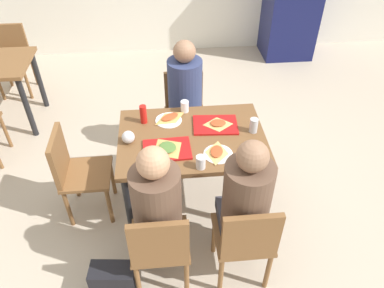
# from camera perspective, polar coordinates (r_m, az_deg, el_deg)

# --- Properties ---
(ground_plane) EXTENTS (10.00, 10.00, 0.02)m
(ground_plane) POSITION_cam_1_polar(r_m,az_deg,el_deg) (3.47, 0.00, -8.82)
(ground_plane) COLOR #B7A893
(main_table) EXTENTS (1.17, 0.84, 0.76)m
(main_table) POSITION_cam_1_polar(r_m,az_deg,el_deg) (3.00, 0.00, -0.35)
(main_table) COLOR brown
(main_table) RESTS_ON ground_plane
(chair_near_left) EXTENTS (0.40, 0.40, 0.84)m
(chair_near_left) POSITION_cam_1_polar(r_m,az_deg,el_deg) (2.58, -4.96, -15.32)
(chair_near_left) COLOR brown
(chair_near_left) RESTS_ON ground_plane
(chair_near_right) EXTENTS (0.40, 0.40, 0.84)m
(chair_near_right) POSITION_cam_1_polar(r_m,az_deg,el_deg) (2.62, 8.27, -14.23)
(chair_near_right) COLOR brown
(chair_near_right) RESTS_ON ground_plane
(chair_far_side) EXTENTS (0.40, 0.40, 0.84)m
(chair_far_side) POSITION_cam_1_polar(r_m,az_deg,el_deg) (3.74, -1.16, 5.61)
(chair_far_side) COLOR brown
(chair_far_side) RESTS_ON ground_plane
(chair_left_end) EXTENTS (0.40, 0.40, 0.84)m
(chair_left_end) POSITION_cam_1_polar(r_m,az_deg,el_deg) (3.19, -17.59, -3.72)
(chair_left_end) COLOR brown
(chair_left_end) RESTS_ON ground_plane
(person_in_red) EXTENTS (0.32, 0.42, 1.25)m
(person_in_red) POSITION_cam_1_polar(r_m,az_deg,el_deg) (2.47, -5.37, -9.38)
(person_in_red) COLOR #383842
(person_in_red) RESTS_ON ground_plane
(person_in_brown_jacket) EXTENTS (0.32, 0.42, 1.25)m
(person_in_brown_jacket) POSITION_cam_1_polar(r_m,az_deg,el_deg) (2.52, 8.14, -8.38)
(person_in_brown_jacket) COLOR #383842
(person_in_brown_jacket) RESTS_ON ground_plane
(person_far_side) EXTENTS (0.32, 0.42, 1.25)m
(person_far_side) POSITION_cam_1_polar(r_m,az_deg,el_deg) (3.49, -1.03, 7.65)
(person_far_side) COLOR #383842
(person_far_side) RESTS_ON ground_plane
(tray_red_near) EXTENTS (0.37, 0.27, 0.02)m
(tray_red_near) POSITION_cam_1_polar(r_m,az_deg,el_deg) (2.81, -3.87, -0.85)
(tray_red_near) COLOR #B21414
(tray_red_near) RESTS_ON main_table
(tray_red_far) EXTENTS (0.38, 0.28, 0.02)m
(tray_red_far) POSITION_cam_1_polar(r_m,az_deg,el_deg) (3.05, 3.60, 2.95)
(tray_red_far) COLOR #B21414
(tray_red_far) RESTS_ON main_table
(paper_plate_center) EXTENTS (0.22, 0.22, 0.01)m
(paper_plate_center) POSITION_cam_1_polar(r_m,az_deg,el_deg) (3.11, -3.62, 3.66)
(paper_plate_center) COLOR white
(paper_plate_center) RESTS_ON main_table
(paper_plate_near_edge) EXTENTS (0.22, 0.22, 0.01)m
(paper_plate_near_edge) POSITION_cam_1_polar(r_m,az_deg,el_deg) (2.78, 4.05, -1.56)
(paper_plate_near_edge) COLOR white
(paper_plate_near_edge) RESTS_ON main_table
(pizza_slice_a) EXTENTS (0.26, 0.26, 0.02)m
(pizza_slice_a) POSITION_cam_1_polar(r_m,az_deg,el_deg) (2.80, -3.77, -0.57)
(pizza_slice_a) COLOR tan
(pizza_slice_a) RESTS_ON tray_red_near
(pizza_slice_b) EXTENTS (0.18, 0.15, 0.02)m
(pizza_slice_b) POSITION_cam_1_polar(r_m,az_deg,el_deg) (3.04, 4.03, 3.17)
(pizza_slice_b) COLOR #DBAD60
(pizza_slice_b) RESTS_ON tray_red_far
(pizza_slice_c) EXTENTS (0.25, 0.22, 0.02)m
(pizza_slice_c) POSITION_cam_1_polar(r_m,az_deg,el_deg) (3.12, -3.40, 4.11)
(pizza_slice_c) COLOR tan
(pizza_slice_c) RESTS_ON paper_plate_center
(pizza_slice_d) EXTENTS (0.17, 0.22, 0.02)m
(pizza_slice_d) POSITION_cam_1_polar(r_m,az_deg,el_deg) (2.77, 3.83, -1.23)
(pizza_slice_d) COLOR #DBAD60
(pizza_slice_d) RESTS_ON paper_plate_near_edge
(plastic_cup_a) EXTENTS (0.07, 0.07, 0.10)m
(plastic_cup_a) POSITION_cam_1_polar(r_m,az_deg,el_deg) (3.19, -1.13, 5.81)
(plastic_cup_a) COLOR white
(plastic_cup_a) RESTS_ON main_table
(plastic_cup_b) EXTENTS (0.07, 0.07, 0.10)m
(plastic_cup_b) POSITION_cam_1_polar(r_m,az_deg,el_deg) (2.64, 1.36, -2.82)
(plastic_cup_b) COLOR white
(plastic_cup_b) RESTS_ON main_table
(soda_can) EXTENTS (0.07, 0.07, 0.12)m
(soda_can) POSITION_cam_1_polar(r_m,az_deg,el_deg) (2.99, 9.47, 2.84)
(soda_can) COLOR #B7BCC6
(soda_can) RESTS_ON main_table
(condiment_bottle) EXTENTS (0.06, 0.06, 0.16)m
(condiment_bottle) POSITION_cam_1_polar(r_m,az_deg,el_deg) (3.07, -7.50, 4.56)
(condiment_bottle) COLOR red
(condiment_bottle) RESTS_ON main_table
(foil_bundle) EXTENTS (0.10, 0.10, 0.10)m
(foil_bundle) POSITION_cam_1_polar(r_m,az_deg,el_deg) (2.89, -9.78, 1.05)
(foil_bundle) COLOR silver
(foil_bundle) RESTS_ON main_table
(handbag) EXTENTS (0.33, 0.19, 0.28)m
(handbag) POSITION_cam_1_polar(r_m,az_deg,el_deg) (2.89, -11.91, -19.80)
(handbag) COLOR black
(handbag) RESTS_ON ground_plane
(background_chair_far) EXTENTS (0.40, 0.40, 0.84)m
(background_chair_far) POSITION_cam_1_polar(r_m,az_deg,el_deg) (5.25, -25.92, 12.30)
(background_chair_far) COLOR brown
(background_chair_far) RESTS_ON ground_plane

